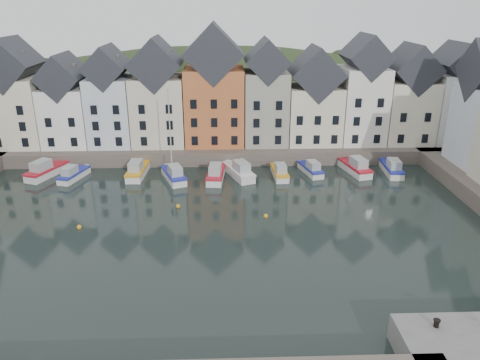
{
  "coord_description": "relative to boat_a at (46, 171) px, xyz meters",
  "views": [
    {
      "loc": [
        1.49,
        -41.89,
        22.65
      ],
      "look_at": [
        3.16,
        6.0,
        4.11
      ],
      "focal_mm": 35.0,
      "sensor_mm": 36.0,
      "label": 1
    }
  ],
  "objects": [
    {
      "name": "ground",
      "position": [
        22.94,
        -19.07,
        -0.8
      ],
      "size": [
        260.0,
        260.0,
        0.0
      ],
      "primitive_type": "plane",
      "color": "black",
      "rests_on": "ground"
    },
    {
      "name": "far_quay",
      "position": [
        22.94,
        10.93,
        0.2
      ],
      "size": [
        90.0,
        16.0,
        2.0
      ],
      "primitive_type": "cube",
      "color": "brown",
      "rests_on": "ground"
    },
    {
      "name": "hillside",
      "position": [
        22.95,
        36.93,
        -18.76
      ],
      "size": [
        153.6,
        70.4,
        64.0
      ],
      "color": "#223018",
      "rests_on": "ground"
    },
    {
      "name": "far_terrace",
      "position": [
        26.15,
        8.93,
        8.07
      ],
      "size": [
        72.37,
        8.16,
        17.78
      ],
      "color": "#EFE7C8",
      "rests_on": "far_quay"
    },
    {
      "name": "mooring_buoys",
      "position": [
        18.94,
        -13.73,
        -0.65
      ],
      "size": [
        20.5,
        5.5,
        0.5
      ],
      "color": "orange",
      "rests_on": "ground"
    },
    {
      "name": "boat_a",
      "position": [
        0.0,
        0.0,
        0.0
      ],
      "size": [
        4.59,
        7.32,
        2.69
      ],
      "rotation": [
        0.0,
        0.0,
        -0.37
      ],
      "color": "silver",
      "rests_on": "ground"
    },
    {
      "name": "boat_b",
      "position": [
        4.02,
        -1.36,
        -0.15
      ],
      "size": [
        3.27,
        5.97,
        2.19
      ],
      "rotation": [
        0.0,
        0.0,
        -0.28
      ],
      "color": "silver",
      "rests_on": "ground"
    },
    {
      "name": "boat_c",
      "position": [
        12.48,
        -0.37,
        -0.02
      ],
      "size": [
        2.47,
        6.97,
        2.64
      ],
      "rotation": [
        0.0,
        0.0,
        -0.05
      ],
      "color": "silver",
      "rests_on": "ground"
    },
    {
      "name": "boat_d",
      "position": [
        17.63,
        -2.2,
        0.01
      ],
      "size": [
        4.15,
        6.81,
        12.45
      ],
      "rotation": [
        0.0,
        0.0,
        0.35
      ],
      "color": "silver",
      "rests_on": "ground"
    },
    {
      "name": "boat_e",
      "position": [
        23.23,
        -2.06,
        -0.04
      ],
      "size": [
        2.64,
        6.85,
        2.57
      ],
      "rotation": [
        0.0,
        0.0,
        -0.08
      ],
      "color": "silver",
      "rests_on": "ground"
    },
    {
      "name": "boat_f",
      "position": [
        26.4,
        -1.25,
        -0.01
      ],
      "size": [
        4.47,
        7.25,
        2.67
      ],
      "rotation": [
        0.0,
        0.0,
        0.36
      ],
      "color": "silver",
      "rests_on": "ground"
    },
    {
      "name": "boat_g",
      "position": [
        31.93,
        -1.42,
        -0.14
      ],
      "size": [
        2.05,
        5.89,
        2.24
      ],
      "rotation": [
        0.0,
        0.0,
        0.04
      ],
      "color": "silver",
      "rests_on": "ground"
    },
    {
      "name": "boat_h",
      "position": [
        36.41,
        -0.3,
        -0.15
      ],
      "size": [
        3.03,
        5.92,
        2.18
      ],
      "rotation": [
        0.0,
        0.0,
        0.24
      ],
      "color": "silver",
      "rests_on": "ground"
    },
    {
      "name": "boat_i",
      "position": [
        42.64,
        -0.11,
        -0.02
      ],
      "size": [
        3.58,
        7.16,
        2.63
      ],
      "rotation": [
        0.0,
        0.0,
        0.22
      ],
      "color": "silver",
      "rests_on": "ground"
    },
    {
      "name": "boat_j",
      "position": [
        47.65,
        -0.63,
        -0.07
      ],
      "size": [
        2.4,
        6.51,
        2.45
      ],
      "rotation": [
        0.0,
        0.0,
        -0.07
      ],
      "color": "silver",
      "rests_on": "ground"
    },
    {
      "name": "mooring_bollard",
      "position": [
        38.57,
        -35.57,
        1.51
      ],
      "size": [
        0.48,
        0.48,
        0.56
      ],
      "color": "black",
      "rests_on": "near_quay"
    }
  ]
}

